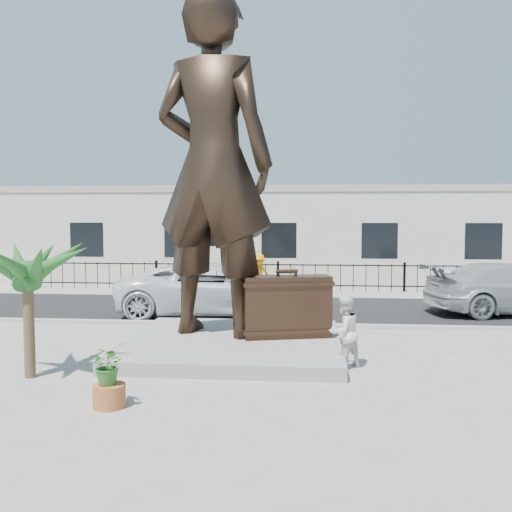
# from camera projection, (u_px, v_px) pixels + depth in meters

# --- Properties ---
(ground) EXTENTS (100.00, 100.00, 0.00)m
(ground) POSITION_uv_depth(u_px,v_px,m) (248.00, 366.00, 12.57)
(ground) COLOR #9E9991
(ground) RESTS_ON ground
(street) EXTENTS (40.00, 7.00, 0.01)m
(street) POSITION_uv_depth(u_px,v_px,m) (271.00, 308.00, 20.52)
(street) COLOR black
(street) RESTS_ON ground
(curb) EXTENTS (40.00, 0.25, 0.12)m
(curb) POSITION_uv_depth(u_px,v_px,m) (264.00, 325.00, 17.04)
(curb) COLOR #A5A399
(curb) RESTS_ON ground
(far_sidewalk) EXTENTS (40.00, 2.50, 0.02)m
(far_sidewalk) POSITION_uv_depth(u_px,v_px,m) (277.00, 293.00, 24.49)
(far_sidewalk) COLOR #9E9991
(far_sidewalk) RESTS_ON ground
(plinth) EXTENTS (5.20, 5.20, 0.30)m
(plinth) POSITION_uv_depth(u_px,v_px,m) (234.00, 344.00, 14.09)
(plinth) COLOR gray
(plinth) RESTS_ON ground
(fence) EXTENTS (22.00, 0.10, 1.20)m
(fence) POSITION_uv_depth(u_px,v_px,m) (278.00, 277.00, 25.24)
(fence) COLOR black
(fence) RESTS_ON ground
(building) EXTENTS (28.00, 7.00, 4.40)m
(building) POSITION_uv_depth(u_px,v_px,m) (282.00, 237.00, 29.30)
(building) COLOR silver
(building) RESTS_ON ground
(statue) EXTENTS (3.56, 2.80, 8.58)m
(statue) POSITION_uv_depth(u_px,v_px,m) (213.00, 165.00, 14.30)
(statue) COLOR black
(statue) RESTS_ON plinth
(suitcase) EXTENTS (2.27, 1.20, 1.53)m
(suitcase) POSITION_uv_depth(u_px,v_px,m) (287.00, 307.00, 14.16)
(suitcase) COLOR #342216
(suitcase) RESTS_ON plinth
(tourist) EXTENTS (0.98, 0.95, 1.59)m
(tourist) POSITION_uv_depth(u_px,v_px,m) (344.00, 332.00, 12.39)
(tourist) COLOR white
(tourist) RESTS_ON ground
(car_white) EXTENTS (6.57, 3.48, 1.76)m
(car_white) POSITION_uv_depth(u_px,v_px,m) (213.00, 289.00, 18.98)
(car_white) COLOR silver
(car_white) RESTS_ON street
(worker) EXTENTS (1.23, 1.07, 1.66)m
(worker) POSITION_uv_depth(u_px,v_px,m) (259.00, 273.00, 24.50)
(worker) COLOR orange
(worker) RESTS_ON far_sidewalk
(palm_tree) EXTENTS (1.80, 1.80, 3.20)m
(palm_tree) POSITION_uv_depth(u_px,v_px,m) (30.00, 377.00, 11.70)
(palm_tree) COLOR #1E521E
(palm_tree) RESTS_ON ground
(planter) EXTENTS (0.56, 0.56, 0.40)m
(planter) POSITION_uv_depth(u_px,v_px,m) (109.00, 396.00, 9.87)
(planter) COLOR #A2552A
(planter) RESTS_ON ground
(shrub) EXTENTS (0.73, 0.68, 0.68)m
(shrub) POSITION_uv_depth(u_px,v_px,m) (109.00, 365.00, 9.83)
(shrub) COLOR #2B6320
(shrub) RESTS_ON planter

